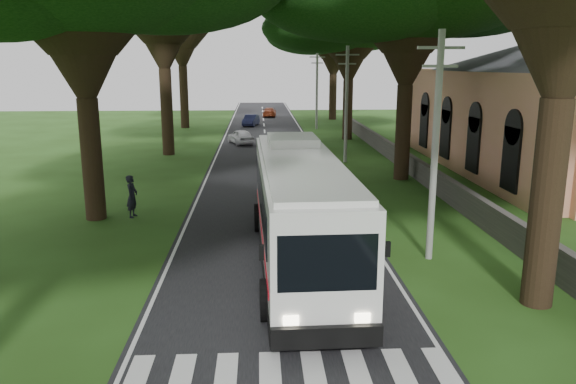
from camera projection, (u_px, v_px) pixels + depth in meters
name	position (u px, v px, depth m)	size (l,w,h in m)	color
ground	(285.00, 343.00, 14.20)	(140.00, 140.00, 0.00)	#234313
road	(268.00, 165.00, 38.51)	(8.00, 120.00, 0.04)	black
property_wall	(401.00, 158.00, 37.86)	(0.35, 50.00, 1.20)	#383533
church	(554.00, 95.00, 34.95)	(14.00, 24.00, 11.60)	tan
pole_near	(435.00, 144.00, 19.36)	(1.60, 0.24, 8.00)	gray
pole_mid	(346.00, 103.00, 38.82)	(1.60, 0.24, 8.00)	gray
pole_far	(317.00, 89.00, 58.27)	(1.60, 0.24, 8.00)	gray
tree_r_midb	(350.00, 17.00, 49.10)	(14.10, 14.10, 13.86)	black
tree_r_far	(334.00, 27.00, 66.62)	(14.76, 14.76, 14.15)	black
coach_bus	(300.00, 208.00, 19.32)	(3.28, 12.92, 3.79)	white
distant_car_a	(241.00, 137.00, 48.17)	(1.49, 3.71, 1.26)	#AEADB2
distant_car_b	(251.00, 120.00, 61.92)	(1.28, 3.66, 1.21)	#21244D
distant_car_c	(269.00, 112.00, 72.05)	(1.63, 4.00, 1.16)	maroon
pedestrian	(132.00, 196.00, 25.51)	(0.71, 0.47, 1.95)	black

